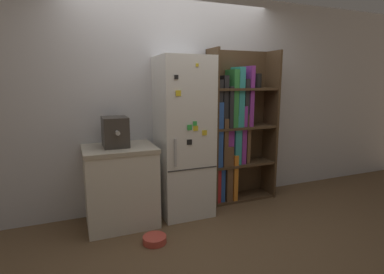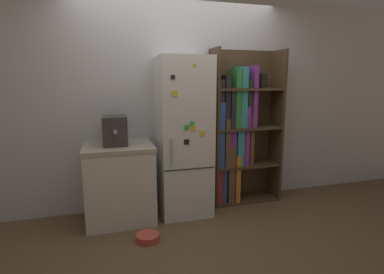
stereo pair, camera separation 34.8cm
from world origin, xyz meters
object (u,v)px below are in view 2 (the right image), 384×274
at_px(espresso_machine, 115,131).
at_px(pet_bowl, 148,237).
at_px(bookshelf, 237,132).
at_px(refrigerator, 184,137).

height_order(espresso_machine, pet_bowl, espresso_machine).
bearing_deg(bookshelf, espresso_machine, -174.75).
xyz_separation_m(refrigerator, espresso_machine, (-0.77, 0.00, 0.11)).
distance_m(bookshelf, pet_bowl, 1.69).
height_order(refrigerator, pet_bowl, refrigerator).
bearing_deg(espresso_machine, pet_bowl, -66.13).
height_order(refrigerator, bookshelf, bookshelf).
relative_size(bookshelf, espresso_machine, 5.42).
xyz_separation_m(bookshelf, pet_bowl, (-1.26, -0.71, -0.88)).
distance_m(refrigerator, espresso_machine, 0.78).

